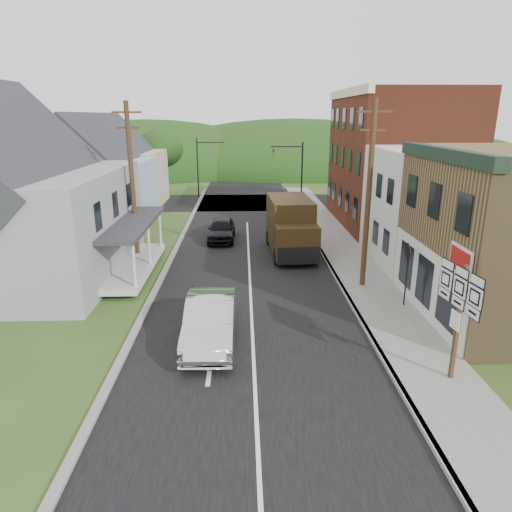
{
  "coord_description": "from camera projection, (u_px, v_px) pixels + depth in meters",
  "views": [
    {
      "loc": [
        -0.33,
        -17.7,
        8.23
      ],
      "look_at": [
        0.24,
        1.82,
        2.2
      ],
      "focal_mm": 32.0,
      "sensor_mm": 36.0,
      "label": 1
    }
  ],
  "objects": [
    {
      "name": "house_blue",
      "position": [
        100.0,
        179.0,
        34.18
      ],
      "size": [
        7.14,
        8.16,
        7.28
      ],
      "color": "#99B4D0",
      "rests_on": "ground"
    },
    {
      "name": "dark_sedan",
      "position": [
        221.0,
        230.0,
        31.23
      ],
      "size": [
        1.87,
        4.45,
        1.5
      ],
      "primitive_type": "imported",
      "rotation": [
        0.0,
        0.0,
        -0.02
      ],
      "color": "black",
      "rests_on": "ground"
    },
    {
      "name": "house_cream",
      "position": [
        124.0,
        166.0,
        42.76
      ],
      "size": [
        7.14,
        8.16,
        7.28
      ],
      "color": "#B8AE8F",
      "rests_on": "ground"
    },
    {
      "name": "storefront_white",
      "position": [
        448.0,
        207.0,
        25.86
      ],
      "size": [
        8.0,
        7.0,
        6.5
      ],
      "primitive_type": "cube",
      "color": "silver",
      "rests_on": "ground"
    },
    {
      "name": "ground",
      "position": [
        252.0,
        318.0,
        19.34
      ],
      "size": [
        120.0,
        120.0,
        0.0
      ],
      "primitive_type": "plane",
      "color": "#2D4719",
      "rests_on": "ground"
    },
    {
      "name": "cross_road",
      "position": [
        246.0,
        202.0,
        45.13
      ],
      "size": [
        60.0,
        9.0,
        0.02
      ],
      "primitive_type": "cube",
      "color": "black",
      "rests_on": "ground"
    },
    {
      "name": "utility_pole_right",
      "position": [
        369.0,
        195.0,
        21.47
      ],
      "size": [
        1.6,
        0.26,
        9.0
      ],
      "color": "#472D19",
      "rests_on": "ground"
    },
    {
      "name": "curb_right",
      "position": [
        325.0,
        259.0,
        27.09
      ],
      "size": [
        0.2,
        55.0,
        0.15
      ],
      "primitive_type": "cube",
      "color": "slate",
      "rests_on": "ground"
    },
    {
      "name": "house_gray",
      "position": [
        17.0,
        196.0,
        23.48
      ],
      "size": [
        10.2,
        12.24,
        8.35
      ],
      "color": "gray",
      "rests_on": "ground"
    },
    {
      "name": "silver_sedan",
      "position": [
        210.0,
        321.0,
        17.1
      ],
      "size": [
        1.82,
        5.18,
        1.7
      ],
      "primitive_type": "imported",
      "rotation": [
        0.0,
        0.0,
        -0.0
      ],
      "color": "silver",
      "rests_on": "ground"
    },
    {
      "name": "storefront_red",
      "position": [
        396.0,
        160.0,
        34.42
      ],
      "size": [
        8.0,
        12.0,
        10.0
      ],
      "primitive_type": "cube",
      "color": "#5F2716",
      "rests_on": "ground"
    },
    {
      "name": "tree_left_d",
      "position": [
        160.0,
        149.0,
        48.21
      ],
      "size": [
        4.8,
        4.8,
        6.94
      ],
      "color": "#382616",
      "rests_on": "ground"
    },
    {
      "name": "route_sign_cluster",
      "position": [
        459.0,
        307.0,
        13.98
      ],
      "size": [
        0.34,
        2.17,
        3.81
      ],
      "rotation": [
        0.0,
        0.0,
        0.12
      ],
      "color": "#472D19",
      "rests_on": "sidewalk_right"
    },
    {
      "name": "warning_sign",
      "position": [
        407.0,
        265.0,
        19.78
      ],
      "size": [
        0.12,
        0.8,
        2.9
      ],
      "rotation": [
        0.0,
        0.0,
        0.02
      ],
      "color": "black",
      "rests_on": "sidewalk_right"
    },
    {
      "name": "curb_left",
      "position": [
        170.0,
        260.0,
        26.83
      ],
      "size": [
        0.3,
        55.0,
        0.12
      ],
      "primitive_type": "cube",
      "color": "slate",
      "rests_on": "ground"
    },
    {
      "name": "traffic_signal_right",
      "position": [
        294.0,
        168.0,
        40.8
      ],
      "size": [
        2.87,
        0.2,
        6.0
      ],
      "color": "black",
      "rests_on": "ground"
    },
    {
      "name": "utility_pole_left",
      "position": [
        132.0,
        182.0,
        25.42
      ],
      "size": [
        1.6,
        0.26,
        9.0
      ],
      "color": "#472D19",
      "rests_on": "ground"
    },
    {
      "name": "traffic_signal_left",
      "position": [
        204.0,
        161.0,
        47.24
      ],
      "size": [
        2.87,
        0.2,
        6.0
      ],
      "color": "black",
      "rests_on": "ground"
    },
    {
      "name": "delivery_van",
      "position": [
        291.0,
        227.0,
        27.86
      ],
      "size": [
        2.77,
        6.18,
        3.39
      ],
      "rotation": [
        0.0,
        0.0,
        0.05
      ],
      "color": "black",
      "rests_on": "ground"
    },
    {
      "name": "tree_left_c",
      "position": [
        7.0,
        146.0,
        36.16
      ],
      "size": [
        5.8,
        5.8,
        8.41
      ],
      "color": "#382616",
      "rests_on": "ground"
    },
    {
      "name": "sidewalk_right",
      "position": [
        348.0,
        259.0,
        27.12
      ],
      "size": [
        2.8,
        55.0,
        0.15
      ],
      "primitive_type": "cube",
      "color": "slate",
      "rests_on": "ground"
    },
    {
      "name": "road",
      "position": [
        248.0,
        251.0,
        28.89
      ],
      "size": [
        9.0,
        90.0,
        0.02
      ],
      "primitive_type": "cube",
      "color": "black",
      "rests_on": "ground"
    },
    {
      "name": "forested_ridge",
      "position": [
        245.0,
        170.0,
        71.87
      ],
      "size": [
        90.0,
        30.0,
        16.0
      ],
      "primitive_type": "ellipsoid",
      "color": "#12330F",
      "rests_on": "ground"
    }
  ]
}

